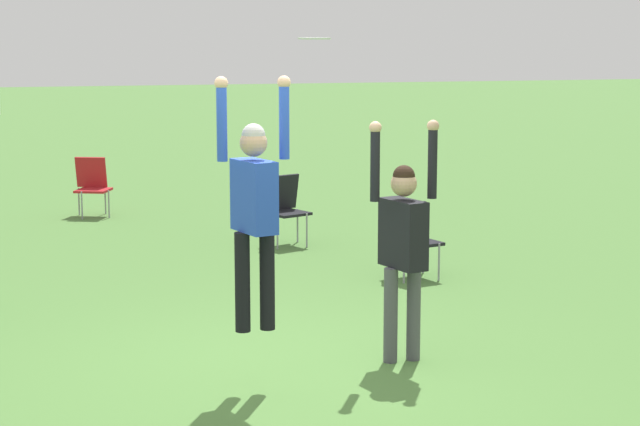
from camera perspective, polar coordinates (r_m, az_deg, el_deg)
The scene contains 7 objects.
ground_plane at distance 8.98m, azimuth -2.02°, elevation -8.48°, with size 120.00×120.00×0.00m, color #4C7A38.
person_jumping at distance 8.27m, azimuth -3.54°, elevation 0.75°, with size 0.60×0.48×1.99m.
person_defending at distance 9.05m, azimuth 4.46°, elevation -1.22°, with size 0.62×0.50×2.07m.
frisbee at distance 8.46m, azimuth -0.30°, elevation 9.29°, with size 0.26×0.26×0.02m.
camping_chair_1 at distance 17.20m, azimuth -12.05°, elevation 1.61°, with size 0.65×0.71×0.92m.
camping_chair_2 at distance 14.42m, azimuth -1.86°, elevation 0.47°, with size 0.62×0.67×0.94m.
camping_chair_3 at distance 12.49m, azimuth 4.86°, elevation -1.12°, with size 0.61×0.65×0.86m.
Camera 1 is at (-2.45, -8.20, 2.71)m, focal length 60.00 mm.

